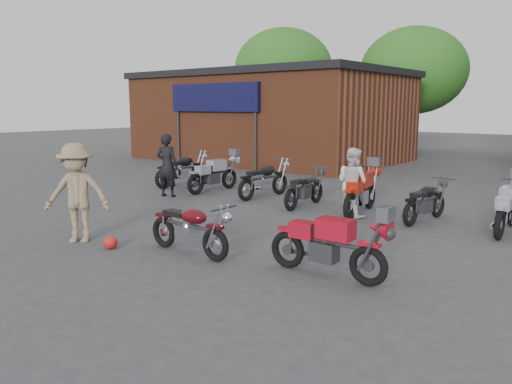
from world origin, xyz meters
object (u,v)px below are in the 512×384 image
Objects in this scene: row_bike_0 at (182,168)px; row_bike_2 at (265,178)px; vintage_motorcycle at (190,225)px; helmet at (111,242)px; person_tan at (77,193)px; sportbike at (329,242)px; person_dark at (167,165)px; person_light at (352,182)px; row_bike_6 at (508,206)px; row_bike_3 at (305,186)px; row_bike_4 at (361,189)px; row_bike_1 at (214,173)px; row_bike_5 at (426,199)px.

row_bike_2 is at bearing -86.76° from row_bike_0.
row_bike_2 is at bearing 115.65° from vintage_motorcycle.
row_bike_0 reaches higher than helmet.
person_tan is at bearing -175.24° from row_bike_2.
sportbike is at bearing 16.55° from helmet.
person_dark is 5.59m from person_light.
person_dark is at bearing 98.00° from row_bike_6.
sportbike is 4.54m from person_light.
row_bike_3 is 4.86m from row_bike_6.
vintage_motorcycle is 5.12m from row_bike_4.
person_light is 1.59m from row_bike_3.
row_bike_0 is at bearing 82.72° from row_bike_3.
row_bike_1 is 6.67m from row_bike_5.
vintage_motorcycle is at bearing -174.73° from row_bike_3.
row_bike_3 is 1.59m from row_bike_4.
row_bike_6 is at bearing 173.13° from person_dark.
vintage_motorcycle is 1.64m from helmet.
helmet is at bearing 134.93° from row_bike_6.
vintage_motorcycle is 7.15× the size of helmet.
row_bike_5 is at bearing -88.19° from row_bike_1.
sportbike is at bearing -24.81° from person_tan.
vintage_motorcycle is 5.73m from row_bike_5.
row_bike_2 is (1.88, 0.16, -0.01)m from row_bike_1.
person_dark is 4.19m from row_bike_3.
sportbike is (2.56, 0.51, 0.03)m from vintage_motorcycle.
row_bike_1 reaches higher than row_bike_2.
person_tan is at bearing -160.24° from row_bike_1.
helmet is 5.69m from row_bike_3.
person_tan reaches higher than row_bike_0.
sportbike is at bearing 160.05° from row_bike_6.
row_bike_0 reaches higher than row_bike_5.
sportbike reaches higher than helmet.
row_bike_3 is at bearing -0.26° from person_light.
row_bike_2 is 1.12× the size of row_bike_5.
row_bike_1 is (-4.31, 5.18, 0.05)m from vintage_motorcycle.
row_bike_2 is at bearing -1.12° from person_light.
person_light is 3.39m from row_bike_6.
person_tan is 5.94m from row_bike_3.
row_bike_1 is 0.96× the size of row_bike_4.
helmet is 6.53m from row_bike_1.
sportbike is at bearing 12.48° from vintage_motorcycle.
row_bike_5 is at bearing 57.25° from helmet.
row_bike_2 is (2.32, 1.66, -0.34)m from person_dark.
row_bike_2 reaches higher than row_bike_3.
vintage_motorcycle is 6.73m from row_bike_1.
person_tan reaches higher than row_bike_5.
row_bike_1 is (-6.86, 4.66, 0.02)m from sportbike.
person_dark is 2.88m from row_bike_2.
row_bike_6 is (8.82, 1.63, -0.35)m from person_dark.
vintage_motorcycle is at bearing -129.74° from row_bike_0.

